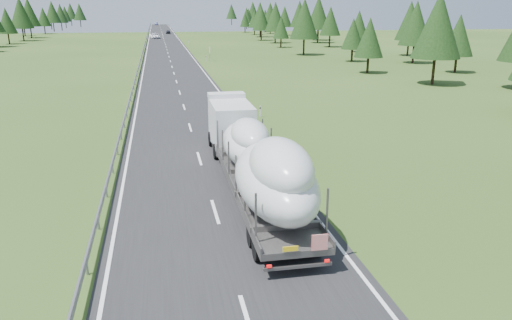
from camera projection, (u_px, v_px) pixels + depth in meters
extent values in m
cube|color=black|center=(168.00, 53.00, 109.48)|extent=(10.00, 400.00, 0.02)
cube|color=slate|center=(143.00, 50.00, 108.33)|extent=(0.08, 400.00, 0.32)
cube|color=silver|center=(260.00, 112.00, 44.82)|extent=(0.12, 0.07, 1.00)
cube|color=black|center=(260.00, 108.00, 44.73)|extent=(0.13, 0.08, 0.12)
cube|color=silver|center=(206.00, 59.00, 91.75)|extent=(0.12, 0.07, 1.00)
cube|color=black|center=(206.00, 57.00, 91.66)|extent=(0.13, 0.08, 0.12)
cube|color=silver|center=(189.00, 41.00, 138.68)|extent=(0.12, 0.07, 1.00)
cube|color=black|center=(189.00, 40.00, 138.59)|extent=(0.13, 0.08, 0.12)
cube|color=silver|center=(180.00, 33.00, 185.62)|extent=(0.12, 0.07, 1.00)
cube|color=black|center=(180.00, 32.00, 185.52)|extent=(0.13, 0.08, 0.12)
cube|color=silver|center=(175.00, 28.00, 232.55)|extent=(0.12, 0.07, 1.00)
cube|color=black|center=(175.00, 27.00, 232.45)|extent=(0.13, 0.08, 0.12)
cube|color=silver|center=(171.00, 24.00, 279.48)|extent=(0.12, 0.07, 1.00)
cube|color=black|center=(171.00, 24.00, 279.39)|extent=(0.13, 0.08, 0.12)
cube|color=silver|center=(169.00, 22.00, 326.41)|extent=(0.12, 0.07, 1.00)
cube|color=black|center=(169.00, 22.00, 326.32)|extent=(0.13, 0.08, 0.12)
cylinder|color=slate|center=(210.00, 56.00, 91.73)|extent=(0.08, 0.08, 2.00)
cube|color=silver|center=(210.00, 50.00, 91.44)|extent=(0.05, 0.90, 1.20)
cylinder|color=black|center=(456.00, 63.00, 75.44)|extent=(0.36, 0.36, 2.93)
cone|color=black|center=(459.00, 35.00, 74.25)|extent=(4.56, 4.56, 6.11)
cylinder|color=black|center=(413.00, 53.00, 88.40)|extent=(0.36, 0.36, 3.65)
cone|color=black|center=(416.00, 23.00, 86.91)|extent=(5.68, 5.68, 7.61)
cylinder|color=black|center=(408.00, 46.00, 102.21)|extent=(0.36, 0.36, 3.69)
cone|color=black|center=(410.00, 21.00, 100.71)|extent=(5.75, 5.75, 7.70)
cylinder|color=black|center=(358.00, 45.00, 111.22)|extent=(0.36, 0.36, 3.06)
cone|color=black|center=(359.00, 25.00, 109.98)|extent=(4.77, 4.77, 6.38)
cylinder|color=black|center=(330.00, 40.00, 124.89)|extent=(0.36, 0.36, 3.36)
cone|color=black|center=(330.00, 21.00, 123.52)|extent=(5.22, 5.22, 7.00)
cylinder|color=black|center=(318.00, 35.00, 139.66)|extent=(0.36, 0.36, 4.30)
cone|color=black|center=(319.00, 13.00, 137.91)|extent=(6.69, 6.69, 8.97)
cylinder|color=black|center=(318.00, 33.00, 151.07)|extent=(0.36, 0.36, 4.13)
cone|color=black|center=(319.00, 14.00, 149.39)|extent=(6.43, 6.43, 8.61)
cylinder|color=black|center=(299.00, 32.00, 163.50)|extent=(0.36, 0.36, 4.00)
cone|color=black|center=(300.00, 14.00, 161.88)|extent=(6.22, 6.22, 8.33)
cylinder|color=black|center=(284.00, 30.00, 178.48)|extent=(0.36, 0.36, 3.43)
cone|color=black|center=(285.00, 17.00, 177.09)|extent=(5.34, 5.34, 7.15)
cylinder|color=black|center=(270.00, 28.00, 189.72)|extent=(0.36, 0.36, 3.93)
cone|color=black|center=(270.00, 13.00, 188.12)|extent=(6.11, 6.11, 8.19)
cylinder|color=black|center=(265.00, 28.00, 204.23)|extent=(0.36, 0.36, 3.01)
cone|color=black|center=(265.00, 17.00, 203.01)|extent=(4.68, 4.68, 6.26)
cylinder|color=black|center=(271.00, 26.00, 221.57)|extent=(0.36, 0.36, 3.73)
cone|color=black|center=(271.00, 13.00, 220.06)|extent=(5.80, 5.80, 7.77)
cylinder|color=black|center=(247.00, 25.00, 230.76)|extent=(0.36, 0.36, 3.31)
cone|color=black|center=(247.00, 15.00, 229.42)|extent=(5.16, 5.16, 6.90)
cylinder|color=black|center=(249.00, 25.00, 243.50)|extent=(0.36, 0.36, 3.15)
cone|color=black|center=(249.00, 15.00, 242.22)|extent=(4.89, 4.89, 6.55)
cylinder|color=black|center=(253.00, 22.00, 259.51)|extent=(0.36, 0.36, 4.31)
cone|color=black|center=(253.00, 10.00, 257.76)|extent=(6.70, 6.70, 8.97)
cylinder|color=black|center=(250.00, 23.00, 269.54)|extent=(0.36, 0.36, 3.13)
cone|color=black|center=(250.00, 15.00, 268.27)|extent=(4.87, 4.87, 6.52)
cylinder|color=black|center=(232.00, 21.00, 285.03)|extent=(0.36, 0.36, 3.97)
cone|color=black|center=(231.00, 11.00, 283.42)|extent=(6.18, 6.18, 8.28)
cylinder|color=black|center=(434.00, 69.00, 63.58)|extent=(0.36, 0.36, 3.93)
cone|color=black|center=(438.00, 25.00, 61.98)|extent=(6.12, 6.12, 8.20)
cylinder|color=black|center=(368.00, 64.00, 74.89)|extent=(0.36, 0.36, 2.77)
cone|color=black|center=(370.00, 37.00, 73.77)|extent=(4.32, 4.32, 5.78)
cylinder|color=black|center=(352.00, 54.00, 91.09)|extent=(0.36, 0.36, 2.64)
cone|color=black|center=(353.00, 34.00, 90.02)|extent=(4.10, 4.10, 5.49)
cylinder|color=black|center=(304.00, 45.00, 103.69)|extent=(0.36, 0.36, 3.87)
cone|color=black|center=(305.00, 19.00, 102.12)|extent=(6.02, 6.02, 8.06)
cylinder|color=black|center=(281.00, 42.00, 123.51)|extent=(0.36, 0.36, 2.58)
cone|color=black|center=(281.00, 27.00, 122.46)|extent=(4.01, 4.01, 5.37)
cylinder|color=black|center=(275.00, 36.00, 138.92)|extent=(0.36, 0.36, 3.77)
cone|color=black|center=(275.00, 17.00, 137.39)|extent=(5.87, 5.87, 7.86)
cylinder|color=black|center=(261.00, 34.00, 150.55)|extent=(0.36, 0.36, 3.45)
cone|color=black|center=(261.00, 18.00, 149.15)|extent=(5.37, 5.37, 7.19)
cylinder|color=black|center=(260.00, 31.00, 168.08)|extent=(0.36, 0.36, 3.89)
cone|color=black|center=(260.00, 14.00, 166.50)|extent=(6.05, 6.05, 8.10)
cylinder|color=black|center=(255.00, 30.00, 182.70)|extent=(0.36, 0.36, 2.97)
cone|color=black|center=(255.00, 19.00, 181.50)|extent=(4.61, 4.61, 6.18)
cylinder|color=black|center=(245.00, 29.00, 198.40)|extent=(0.36, 0.36, 2.61)
cone|color=black|center=(245.00, 20.00, 197.34)|extent=(4.06, 4.06, 5.43)
cylinder|color=black|center=(9.00, 38.00, 135.15)|extent=(0.36, 0.36, 3.26)
cone|color=black|center=(6.00, 21.00, 133.83)|extent=(5.07, 5.07, 6.79)
cylinder|color=black|center=(23.00, 33.00, 147.91)|extent=(0.36, 0.36, 4.29)
cone|color=black|center=(20.00, 13.00, 146.17)|extent=(6.67, 6.67, 8.94)
cylinder|color=black|center=(31.00, 31.00, 162.73)|extent=(0.36, 0.36, 4.30)
cone|color=black|center=(28.00, 12.00, 160.99)|extent=(6.68, 6.68, 8.95)
cylinder|color=black|center=(25.00, 32.00, 173.80)|extent=(0.36, 0.36, 2.91)
cone|color=black|center=(23.00, 20.00, 172.62)|extent=(4.53, 4.53, 6.06)
cylinder|color=black|center=(45.00, 29.00, 188.56)|extent=(0.36, 0.36, 3.31)
cone|color=black|center=(43.00, 17.00, 187.22)|extent=(5.14, 5.14, 6.89)
cylinder|color=black|center=(54.00, 27.00, 204.75)|extent=(0.36, 0.36, 4.17)
cone|color=black|center=(52.00, 12.00, 203.06)|extent=(6.48, 6.48, 8.68)
cylinder|color=black|center=(62.00, 26.00, 215.78)|extent=(0.36, 0.36, 3.81)
cone|color=black|center=(60.00, 13.00, 214.24)|extent=(5.92, 5.92, 7.93)
cylinder|color=black|center=(52.00, 26.00, 226.76)|extent=(0.36, 0.36, 3.46)
cone|color=black|center=(50.00, 15.00, 225.35)|extent=(5.38, 5.38, 7.21)
cylinder|color=black|center=(66.00, 24.00, 242.66)|extent=(0.36, 0.36, 3.53)
cone|color=black|center=(65.00, 14.00, 241.22)|extent=(5.49, 5.49, 7.36)
cylinder|color=black|center=(81.00, 23.00, 253.32)|extent=(0.36, 0.36, 4.01)
cone|color=black|center=(79.00, 12.00, 251.69)|extent=(6.24, 6.24, 8.36)
cylinder|color=black|center=(72.00, 22.00, 269.03)|extent=(0.36, 0.36, 4.13)
cone|color=black|center=(70.00, 11.00, 267.35)|extent=(6.42, 6.42, 8.60)
cube|color=silver|center=(231.00, 124.00, 33.47)|extent=(2.60, 5.15, 2.87)
cube|color=black|center=(226.00, 109.00, 35.78)|extent=(2.36, 0.10, 1.44)
cube|color=silver|center=(226.00, 95.00, 35.13)|extent=(2.57, 1.25, 0.31)
cube|color=#5F5B59|center=(234.00, 148.00, 32.92)|extent=(2.58, 3.09, 0.26)
cylinder|color=black|center=(211.00, 139.00, 35.41)|extent=(0.37, 1.03, 1.03)
cylinder|color=black|center=(244.00, 137.00, 35.84)|extent=(0.37, 1.03, 1.03)
cylinder|color=black|center=(217.00, 151.00, 32.33)|extent=(0.37, 1.03, 1.03)
cylinder|color=black|center=(252.00, 149.00, 32.76)|extent=(0.37, 1.03, 1.03)
cube|color=#5F5B59|center=(260.00, 187.00, 24.61)|extent=(2.86, 14.39, 0.27)
cube|color=#5F5B59|center=(232.00, 184.00, 24.29)|extent=(0.15, 14.37, 0.25)
cube|color=#5F5B59|center=(287.00, 181.00, 24.79)|extent=(0.15, 14.37, 0.25)
cube|color=#5F5B59|center=(257.00, 218.00, 18.26)|extent=(0.07, 0.07, 1.95)
cube|color=#5F5B59|center=(328.00, 212.00, 18.76)|extent=(0.07, 0.07, 1.95)
cube|color=#5F5B59|center=(245.00, 194.00, 20.57)|extent=(0.07, 0.07, 1.95)
cube|color=#5F5B59|center=(309.00, 190.00, 21.07)|extent=(0.07, 0.07, 1.95)
cube|color=#5F5B59|center=(236.00, 176.00, 22.88)|extent=(0.07, 0.07, 1.95)
cube|color=#5F5B59|center=(294.00, 172.00, 23.38)|extent=(0.07, 0.07, 1.95)
cube|color=#5F5B59|center=(229.00, 160.00, 25.20)|extent=(0.07, 0.07, 1.95)
cube|color=#5F5B59|center=(281.00, 157.00, 25.70)|extent=(0.07, 0.07, 1.95)
cube|color=#5F5B59|center=(222.00, 147.00, 27.51)|extent=(0.07, 0.07, 1.95)
cube|color=#5F5B59|center=(271.00, 145.00, 28.01)|extent=(0.07, 0.07, 1.95)
cube|color=#5F5B59|center=(217.00, 137.00, 29.82)|extent=(0.07, 0.07, 1.95)
cube|color=#5F5B59|center=(262.00, 134.00, 30.32)|extent=(0.07, 0.07, 1.95)
cylinder|color=black|center=(260.00, 248.00, 19.33)|extent=(0.42, 1.03, 1.03)
cylinder|color=black|center=(316.00, 243.00, 19.74)|extent=(0.42, 1.03, 1.03)
cylinder|color=black|center=(254.00, 234.00, 20.49)|extent=(0.42, 1.03, 1.03)
cylinder|color=black|center=(307.00, 230.00, 20.90)|extent=(0.42, 1.03, 1.03)
cube|color=#5F5B59|center=(299.00, 266.00, 18.06)|extent=(2.57, 0.14, 0.12)
cube|color=red|center=(321.00, 242.00, 17.86)|extent=(0.62, 0.04, 0.62)
cube|color=yellow|center=(292.00, 249.00, 17.71)|extent=(0.56, 0.04, 0.18)
cube|color=red|center=(270.00, 266.00, 17.75)|extent=(0.19, 0.06, 0.10)
cube|color=red|center=(328.00, 261.00, 18.14)|extent=(0.19, 0.06, 0.10)
ellipsoid|color=silver|center=(275.00, 181.00, 21.10)|extent=(3.26, 7.85, 2.69)
ellipsoid|color=silver|center=(281.00, 166.00, 19.90)|extent=(2.47, 4.98, 2.15)
ellipsoid|color=silver|center=(247.00, 145.00, 27.73)|extent=(2.66, 6.75, 2.14)
ellipsoid|color=silver|center=(249.00, 135.00, 26.72)|extent=(2.01, 4.28, 1.71)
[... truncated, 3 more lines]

